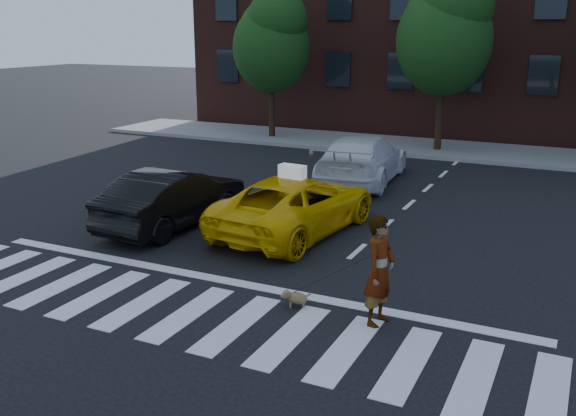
{
  "coord_description": "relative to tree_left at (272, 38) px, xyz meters",
  "views": [
    {
      "loc": [
        6.13,
        -8.66,
        4.92
      ],
      "look_at": [
        0.3,
        3.49,
        1.1
      ],
      "focal_mm": 40.0,
      "sensor_mm": 36.0,
      "label": 1
    }
  ],
  "objects": [
    {
      "name": "tree_left",
      "position": [
        0.0,
        0.0,
        0.0
      ],
      "size": [
        3.39,
        3.38,
        6.5
      ],
      "color": "black",
      "rests_on": "ground"
    },
    {
      "name": "sidewalk_far",
      "position": [
        6.97,
        0.5,
        -4.37
      ],
      "size": [
        30.0,
        4.0,
        0.15
      ],
      "primitive_type": "cube",
      "color": "slate",
      "rests_on": "ground"
    },
    {
      "name": "stop_line",
      "position": [
        6.97,
        -15.4,
        -4.43
      ],
      "size": [
        12.0,
        0.3,
        0.01
      ],
      "primitive_type": "cube",
      "color": "silver",
      "rests_on": "ground"
    },
    {
      "name": "ground",
      "position": [
        6.97,
        -17.0,
        -4.44
      ],
      "size": [
        120.0,
        120.0,
        0.0
      ],
      "primitive_type": "plane",
      "color": "black",
      "rests_on": "ground"
    },
    {
      "name": "black_sedan",
      "position": [
        3.68,
        -12.77,
        -3.7
      ],
      "size": [
        1.78,
        4.55,
        1.48
      ],
      "primitive_type": "imported",
      "rotation": [
        0.0,
        0.0,
        3.09
      ],
      "color": "black",
      "rests_on": "ground"
    },
    {
      "name": "dog",
      "position": [
        8.55,
        -15.91,
        -4.26
      ],
      "size": [
        0.54,
        0.34,
        0.31
      ],
      "rotation": [
        0.0,
        0.0,
        0.36
      ],
      "color": "#97694C",
      "rests_on": "ground"
    },
    {
      "name": "crosswalk",
      "position": [
        6.97,
        -17.0,
        -4.43
      ],
      "size": [
        13.0,
        2.4,
        0.01
      ],
      "primitive_type": "cube",
      "color": "silver",
      "rests_on": "ground"
    },
    {
      "name": "white_suv",
      "position": [
        6.4,
        -6.16,
        -3.66
      ],
      "size": [
        2.66,
        5.53,
        1.55
      ],
      "primitive_type": "imported",
      "rotation": [
        0.0,
        0.0,
        3.23
      ],
      "color": "silver",
      "rests_on": "ground"
    },
    {
      "name": "taxi_sign",
      "position": [
        6.69,
        -12.08,
        -2.86
      ],
      "size": [
        0.68,
        0.35,
        0.32
      ],
      "primitive_type": "cube",
      "rotation": [
        0.0,
        0.0,
        3.03
      ],
      "color": "white",
      "rests_on": "taxi"
    },
    {
      "name": "taxi",
      "position": [
        6.69,
        -11.88,
        -3.73
      ],
      "size": [
        2.88,
        5.32,
        1.42
      ],
      "primitive_type": "imported",
      "rotation": [
        0.0,
        0.0,
        3.03
      ],
      "color": "#EAB204",
      "rests_on": "ground"
    },
    {
      "name": "woman",
      "position": [
        10.12,
        -15.9,
        -3.48
      ],
      "size": [
        0.57,
        0.77,
        1.92
      ],
      "primitive_type": "imported",
      "rotation": [
        0.0,
        0.0,
        1.41
      ],
      "color": "#999999",
      "rests_on": "ground"
    },
    {
      "name": "tree_mid",
      "position": [
        7.5,
        -0.0,
        0.41
      ],
      "size": [
        3.69,
        3.69,
        7.1
      ],
      "color": "black",
      "rests_on": "ground"
    },
    {
      "name": "building",
      "position": [
        6.97,
        8.0,
        1.56
      ],
      "size": [
        26.0,
        10.0,
        12.0
      ],
      "primitive_type": "cube",
      "color": "#48201A",
      "rests_on": "ground"
    }
  ]
}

